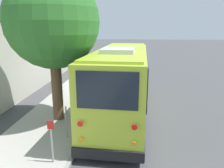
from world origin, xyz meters
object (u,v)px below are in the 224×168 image
(shuttle_bus, at_px, (122,79))
(parked_sedan_black, at_px, (126,53))
(sign_post_near, at_px, (52,141))
(street_tree, at_px, (53,15))
(parked_sedan_white, at_px, (122,58))
(parked_sedan_gray, at_px, (122,68))
(fire_hydrant, at_px, (98,79))
(sign_post_far, at_px, (66,122))

(shuttle_bus, bearing_deg, parked_sedan_black, 4.14)
(parked_sedan_black, xyz_separation_m, sign_post_near, (-29.67, 1.81, 0.32))
(shuttle_bus, relative_size, sign_post_near, 6.43)
(shuttle_bus, xyz_separation_m, street_tree, (-0.98, 3.00, 3.03))
(parked_sedan_white, xyz_separation_m, street_tree, (-19.07, 2.44, 4.36))
(parked_sedan_gray, bearing_deg, shuttle_bus, -177.77)
(shuttle_bus, xyz_separation_m, parked_sedan_white, (18.08, 0.56, -1.33))
(sign_post_near, distance_m, fire_hydrant, 10.39)
(parked_sedan_white, relative_size, street_tree, 0.63)
(shuttle_bus, xyz_separation_m, sign_post_near, (-4.62, 2.06, -1.04))
(parked_sedan_black, height_order, sign_post_far, sign_post_far)
(fire_hydrant, bearing_deg, parked_sedan_white, -7.03)
(shuttle_bus, bearing_deg, parked_sedan_gray, 5.49)
(shuttle_bus, relative_size, parked_sedan_white, 2.06)
(sign_post_near, relative_size, sign_post_far, 1.09)
(parked_sedan_white, relative_size, sign_post_near, 3.12)
(sign_post_near, xyz_separation_m, fire_hydrant, (10.39, 0.02, -0.35))
(shuttle_bus, xyz_separation_m, fire_hydrant, (5.77, 2.08, -1.38))
(parked_sedan_black, relative_size, sign_post_near, 3.08)
(parked_sedan_gray, height_order, fire_hydrant, parked_sedan_gray)
(parked_sedan_white, relative_size, sign_post_far, 3.42)
(shuttle_bus, bearing_deg, sign_post_near, 159.50)
(parked_sedan_white, bearing_deg, street_tree, 175.54)
(street_tree, bearing_deg, parked_sedan_black, -6.04)
(parked_sedan_white, height_order, parked_sedan_black, parked_sedan_white)
(parked_sedan_white, bearing_deg, parked_sedan_black, 0.27)
(parked_sedan_white, xyz_separation_m, sign_post_far, (-21.04, 1.50, 0.20))
(street_tree, xyz_separation_m, fire_hydrant, (6.75, -0.92, -4.41))
(street_tree, height_order, fire_hydrant, street_tree)
(parked_sedan_black, relative_size, street_tree, 0.62)
(parked_sedan_gray, xyz_separation_m, parked_sedan_black, (14.28, -0.11, -0.02))
(sign_post_near, bearing_deg, parked_sedan_black, -3.50)
(parked_sedan_gray, distance_m, fire_hydrant, 5.29)
(shuttle_bus, xyz_separation_m, parked_sedan_gray, (10.76, 0.36, -1.33))
(parked_sedan_white, distance_m, sign_post_near, 22.76)
(parked_sedan_black, relative_size, fire_hydrant, 5.53)
(parked_sedan_gray, distance_m, sign_post_far, 13.83)
(sign_post_near, xyz_separation_m, sign_post_far, (1.66, 0.00, -0.09))
(sign_post_near, height_order, sign_post_far, sign_post_near)
(parked_sedan_black, relative_size, sign_post_far, 3.37)
(street_tree, relative_size, fire_hydrant, 8.95)
(shuttle_bus, distance_m, parked_sedan_white, 18.14)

